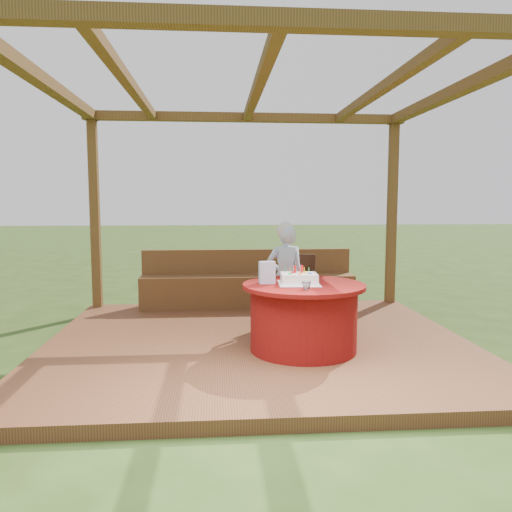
{
  "coord_description": "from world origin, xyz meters",
  "views": [
    {
      "loc": [
        -0.44,
        -5.26,
        1.6
      ],
      "look_at": [
        0.0,
        0.25,
        1.0
      ],
      "focal_mm": 35.0,
      "sensor_mm": 36.0,
      "label": 1
    }
  ],
  "objects_px": {
    "drinking_glass": "(306,286)",
    "elderly_woman": "(285,274)",
    "chair": "(298,286)",
    "birthday_cake": "(299,278)",
    "table": "(303,317)",
    "gift_bag": "(267,272)",
    "bench": "(248,288)"
  },
  "relations": [
    {
      "from": "gift_bag",
      "to": "table",
      "type": "bearing_deg",
      "value": -12.39
    },
    {
      "from": "bench",
      "to": "drinking_glass",
      "type": "xyz_separation_m",
      "value": [
        0.38,
        -2.5,
        0.45
      ]
    },
    {
      "from": "elderly_woman",
      "to": "drinking_glass",
      "type": "height_order",
      "value": "elderly_woman"
    },
    {
      "from": "drinking_glass",
      "to": "elderly_woman",
      "type": "bearing_deg",
      "value": 90.87
    },
    {
      "from": "bench",
      "to": "drinking_glass",
      "type": "bearing_deg",
      "value": -81.27
    },
    {
      "from": "elderly_woman",
      "to": "birthday_cake",
      "type": "height_order",
      "value": "elderly_woman"
    },
    {
      "from": "bench",
      "to": "birthday_cake",
      "type": "bearing_deg",
      "value": -80.22
    },
    {
      "from": "bench",
      "to": "elderly_woman",
      "type": "distance_m",
      "value": 1.34
    },
    {
      "from": "bench",
      "to": "birthday_cake",
      "type": "distance_m",
      "value": 2.24
    },
    {
      "from": "birthday_cake",
      "to": "gift_bag",
      "type": "xyz_separation_m",
      "value": [
        -0.31,
        0.06,
        0.06
      ]
    },
    {
      "from": "table",
      "to": "chair",
      "type": "distance_m",
      "value": 1.1
    },
    {
      "from": "chair",
      "to": "drinking_glass",
      "type": "xyz_separation_m",
      "value": [
        -0.16,
        -1.43,
        0.25
      ]
    },
    {
      "from": "gift_bag",
      "to": "chair",
      "type": "bearing_deg",
      "value": 60.95
    },
    {
      "from": "table",
      "to": "drinking_glass",
      "type": "bearing_deg",
      "value": -96.14
    },
    {
      "from": "gift_bag",
      "to": "elderly_woman",
      "type": "bearing_deg",
      "value": 66.7
    },
    {
      "from": "table",
      "to": "gift_bag",
      "type": "bearing_deg",
      "value": 171.54
    },
    {
      "from": "table",
      "to": "elderly_woman",
      "type": "relative_size",
      "value": 0.97
    },
    {
      "from": "chair",
      "to": "bench",
      "type": "bearing_deg",
      "value": 117.11
    },
    {
      "from": "chair",
      "to": "drinking_glass",
      "type": "height_order",
      "value": "chair"
    },
    {
      "from": "elderly_woman",
      "to": "gift_bag",
      "type": "distance_m",
      "value": 0.93
    },
    {
      "from": "chair",
      "to": "birthday_cake",
      "type": "xyz_separation_m",
      "value": [
        -0.17,
        -1.09,
        0.27
      ]
    },
    {
      "from": "chair",
      "to": "elderly_woman",
      "type": "distance_m",
      "value": 0.3
    },
    {
      "from": "bench",
      "to": "chair",
      "type": "bearing_deg",
      "value": -62.89
    },
    {
      "from": "drinking_glass",
      "to": "gift_bag",
      "type": "bearing_deg",
      "value": 129.26
    },
    {
      "from": "elderly_woman",
      "to": "drinking_glass",
      "type": "bearing_deg",
      "value": -89.13
    },
    {
      "from": "elderly_woman",
      "to": "drinking_glass",
      "type": "xyz_separation_m",
      "value": [
        0.02,
        -1.27,
        0.08
      ]
    },
    {
      "from": "table",
      "to": "gift_bag",
      "type": "height_order",
      "value": "gift_bag"
    },
    {
      "from": "gift_bag",
      "to": "drinking_glass",
      "type": "bearing_deg",
      "value": -54.67
    },
    {
      "from": "table",
      "to": "drinking_glass",
      "type": "distance_m",
      "value": 0.51
    },
    {
      "from": "bench",
      "to": "chair",
      "type": "height_order",
      "value": "chair"
    },
    {
      "from": "chair",
      "to": "elderly_woman",
      "type": "relative_size",
      "value": 0.68
    },
    {
      "from": "elderly_woman",
      "to": "gift_bag",
      "type": "relative_size",
      "value": 5.69
    }
  ]
}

